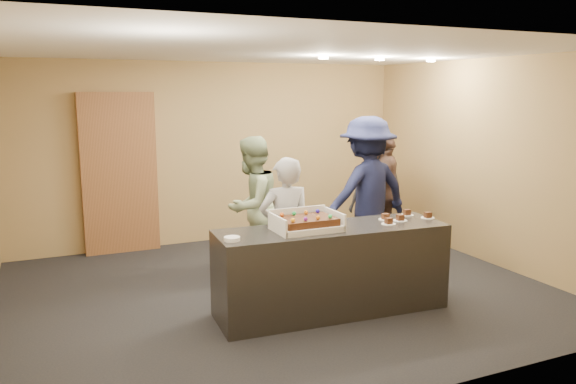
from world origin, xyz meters
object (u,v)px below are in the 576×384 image
at_px(serving_counter, 332,270).
at_px(storage_cabinet, 119,173).
at_px(person_navy_man, 367,192).
at_px(person_sage_man, 252,206).
at_px(person_dark_suit, 377,192).
at_px(cake_box, 306,225).
at_px(person_brown_extra, 384,193).
at_px(plate_stack, 232,239).
at_px(sheet_cake, 307,221).
at_px(person_server_grey, 285,231).

distance_m(serving_counter, storage_cabinet, 3.67).
xyz_separation_m(storage_cabinet, person_navy_man, (2.84, -1.97, -0.15)).
distance_m(person_sage_man, person_dark_suit, 2.19).
bearing_deg(person_dark_suit, storage_cabinet, -8.03).
xyz_separation_m(person_sage_man, person_navy_man, (1.49, -0.27, 0.11)).
bearing_deg(cake_box, person_navy_man, 39.42).
distance_m(serving_counter, cake_box, 0.57).
bearing_deg(person_brown_extra, plate_stack, -16.59).
relative_size(serving_counter, sheet_cake, 4.31).
xyz_separation_m(cake_box, person_navy_man, (1.46, 1.20, 0.03)).
relative_size(plate_stack, person_sage_man, 0.09).
height_order(storage_cabinet, person_dark_suit, storage_cabinet).
bearing_deg(person_dark_suit, person_brown_extra, 82.60).
xyz_separation_m(cake_box, person_brown_extra, (1.99, 1.58, -0.08)).
height_order(storage_cabinet, plate_stack, storage_cabinet).
height_order(person_sage_man, person_dark_suit, person_sage_man).
bearing_deg(person_navy_man, person_sage_man, -16.89).
height_order(plate_stack, person_dark_suit, person_dark_suit).
relative_size(cake_box, sheet_cake, 1.17).
bearing_deg(person_server_grey, serving_counter, 130.14).
xyz_separation_m(plate_stack, person_brown_extra, (2.80, 1.69, -0.06)).
distance_m(person_navy_man, person_brown_extra, 0.66).
distance_m(serving_counter, person_sage_man, 1.58).
bearing_deg(person_dark_suit, plate_stack, 46.42).
bearing_deg(plate_stack, person_brown_extra, 31.09).
xyz_separation_m(serving_counter, cake_box, (-0.29, 0.02, 0.49)).
distance_m(serving_counter, person_navy_man, 1.77).
xyz_separation_m(serving_counter, person_dark_suit, (1.82, 1.97, 0.36)).
height_order(storage_cabinet, person_sage_man, storage_cabinet).
relative_size(sheet_cake, person_sage_man, 0.32).
xyz_separation_m(serving_counter, person_sage_man, (-0.32, 1.49, 0.42)).
relative_size(serving_counter, person_server_grey, 1.51).
distance_m(person_server_grey, person_sage_man, 1.05).
height_order(storage_cabinet, person_brown_extra, storage_cabinet).
bearing_deg(person_dark_suit, cake_box, 53.99).
relative_size(cake_box, person_dark_suit, 0.40).
distance_m(storage_cabinet, person_navy_man, 3.46).
height_order(person_brown_extra, person_dark_suit, person_brown_extra).
relative_size(serving_counter, person_navy_man, 1.23).
bearing_deg(plate_stack, storage_cabinet, 99.86).
xyz_separation_m(person_server_grey, person_sage_man, (0.00, 1.04, 0.07)).
bearing_deg(serving_counter, person_sage_man, 105.57).
bearing_deg(person_navy_man, sheet_cake, 33.29).
distance_m(sheet_cake, person_sage_man, 1.50).
bearing_deg(cake_box, person_dark_suit, 42.67).
bearing_deg(sheet_cake, person_sage_man, 91.17).
bearing_deg(person_dark_suit, person_server_grey, 46.63).
xyz_separation_m(cake_box, plate_stack, (-0.81, -0.11, -0.03)).
xyz_separation_m(serving_counter, person_navy_man, (1.17, 1.23, 0.53)).
distance_m(serving_counter, plate_stack, 1.20).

